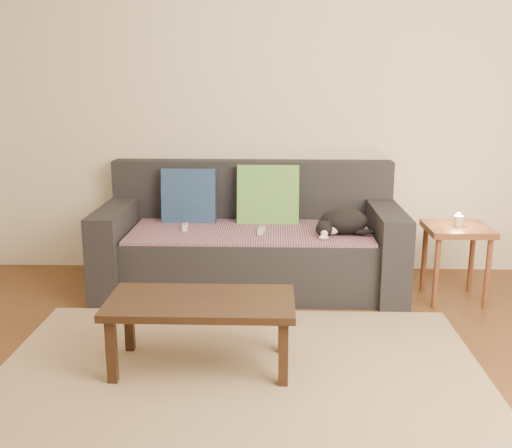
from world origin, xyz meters
name	(u,v)px	position (x,y,z in m)	size (l,w,h in m)	color
ground	(237,395)	(0.00, 0.00, 0.00)	(4.50, 4.50, 0.00)	brown
back_wall	(253,102)	(0.00, 2.00, 1.30)	(4.50, 0.04, 2.60)	beige
sofa	(251,244)	(0.00, 1.57, 0.31)	(2.10, 0.94, 0.87)	#232328
throw_blanket	(250,231)	(0.00, 1.48, 0.43)	(1.66, 0.74, 0.02)	#402545
cushion_navy	(189,196)	(-0.46, 1.74, 0.63)	(0.40, 0.10, 0.40)	#0F1F43
cushion_green	(268,196)	(0.12, 1.74, 0.63)	(0.45, 0.11, 0.45)	#0D534F
cat	(342,222)	(0.63, 1.38, 0.52)	(0.39, 0.30, 0.17)	black
wii_remote_a	(185,227)	(-0.46, 1.48, 0.46)	(0.15, 0.04, 0.03)	white
wii_remote_b	(261,231)	(0.08, 1.40, 0.46)	(0.15, 0.04, 0.03)	white
side_table	(457,239)	(1.39, 1.33, 0.42)	(0.41, 0.41, 0.52)	brown
candle	(458,221)	(1.39, 1.33, 0.55)	(0.06, 0.06, 0.09)	beige
rug	(239,379)	(0.00, 0.15, 0.01)	(2.50, 1.80, 0.01)	tan
coffee_table	(201,308)	(-0.20, 0.27, 0.33)	(0.95, 0.48, 0.38)	#332113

